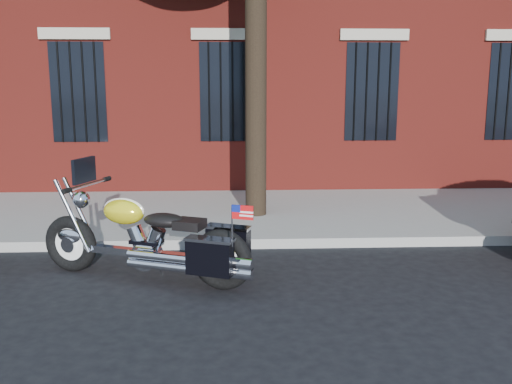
{
  "coord_description": "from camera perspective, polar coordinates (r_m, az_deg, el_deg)",
  "views": [
    {
      "loc": [
        0.06,
        -6.78,
        2.47
      ],
      "look_at": [
        0.41,
        0.8,
        0.96
      ],
      "focal_mm": 40.0,
      "sensor_mm": 36.0,
      "label": 1
    }
  ],
  "objects": [
    {
      "name": "ground",
      "position": [
        7.21,
        -2.97,
        -8.78
      ],
      "size": [
        120.0,
        120.0,
        0.0
      ],
      "primitive_type": "plane",
      "color": "black",
      "rests_on": "ground"
    },
    {
      "name": "curb",
      "position": [
        8.5,
        -2.92,
        -5.12
      ],
      "size": [
        40.0,
        0.16,
        0.15
      ],
      "primitive_type": "cube",
      "color": "gray",
      "rests_on": "ground"
    },
    {
      "name": "sidewalk",
      "position": [
        10.32,
        -2.87,
        -2.18
      ],
      "size": [
        40.0,
        3.6,
        0.15
      ],
      "primitive_type": "cube",
      "color": "gray",
      "rests_on": "ground"
    },
    {
      "name": "motorcycle",
      "position": [
        7.1,
        -10.24,
        -4.98
      ],
      "size": [
        2.72,
        1.55,
        1.5
      ],
      "rotation": [
        0.0,
        0.0,
        -0.37
      ],
      "color": "black",
      "rests_on": "ground"
    }
  ]
}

